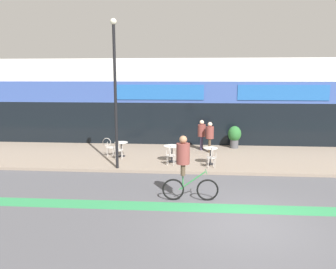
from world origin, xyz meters
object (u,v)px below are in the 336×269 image
cafe_chair_1_near (171,154)px  bistro_table_2 (210,153)px  lamp_post (115,86)px  pedestrian_near_end (210,134)px  cafe_chair_0_side (109,146)px  cafe_chair_0_near (119,149)px  pedestrian_far_end (202,132)px  cafe_chair_2_near (211,156)px  cyclist_0 (185,164)px  bistro_table_0 (121,146)px  bistro_table_1 (172,150)px  planter_pot (234,136)px

cafe_chair_1_near → bistro_table_2: bearing=-70.8°
lamp_post → pedestrian_near_end: lamp_post is taller
cafe_chair_0_side → lamp_post: bearing=-71.8°
cafe_chair_1_near → lamp_post: lamp_post is taller
cafe_chair_0_near → pedestrian_far_end: 4.63m
bistro_table_2 → cafe_chair_1_near: 1.78m
pedestrian_far_end → cafe_chair_2_near: bearing=103.5°
lamp_post → cyclist_0: bearing=-47.0°
cafe_chair_1_near → bistro_table_0: bearing=67.8°
pedestrian_far_end → cyclist_0: bearing=92.6°
cafe_chair_0_side → cafe_chair_1_near: 3.48m
bistro_table_1 → cafe_chair_0_near: bearing=174.3°
cafe_chair_0_side → cyclist_0: bearing=-58.9°
bistro_table_1 → cafe_chair_1_near: bearing=-91.0°
bistro_table_2 → cafe_chair_2_near: 0.63m
cyclist_0 → pedestrian_far_end: size_ratio=1.33×
cafe_chair_0_near → pedestrian_far_end: bearing=-65.4°
bistro_table_2 → planter_pot: planter_pot is taller
bistro_table_0 → cafe_chair_0_near: (0.01, -0.63, 0.02)m
cafe_chair_2_near → planter_pot: size_ratio=0.74×
bistro_table_1 → planter_pot: bearing=45.4°
cafe_chair_0_near → cafe_chair_2_near: same height
cafe_chair_0_side → lamp_post: lamp_post is taller
cafe_chair_1_near → cyclist_0: bearing=-160.5°
bistro_table_2 → planter_pot: bearing=67.5°
bistro_table_2 → pedestrian_near_end: pedestrian_near_end is taller
lamp_post → pedestrian_near_end: bearing=39.8°
bistro_table_1 → cafe_chair_1_near: size_ratio=0.84×
cafe_chair_1_near → cafe_chair_2_near: size_ratio=1.00×
bistro_table_1 → cafe_chair_1_near: 0.63m
pedestrian_near_end → lamp_post: bearing=44.8°
bistro_table_1 → pedestrian_near_end: size_ratio=0.48×
planter_pot → lamp_post: (-5.46, -4.51, 2.79)m
cafe_chair_0_near → cafe_chair_1_near: bearing=-116.0°
lamp_post → cyclist_0: size_ratio=2.88×
cafe_chair_0_near → bistro_table_2: bearing=-104.1°
cafe_chair_0_side → pedestrian_near_end: pedestrian_near_end is taller
cafe_chair_0_near → cafe_chair_1_near: (2.51, -0.88, 0.00)m
bistro_table_1 → bistro_table_0: bearing=160.9°
cafe_chair_0_near → lamp_post: size_ratio=0.15×
cafe_chair_1_near → lamp_post: 3.76m
cyclist_0 → lamp_post: bearing=130.4°
cafe_chair_0_near → cafe_chair_1_near: same height
bistro_table_0 → cafe_chair_0_near: size_ratio=0.78×
bistro_table_1 → planter_pot: size_ratio=0.62×
bistro_table_2 → cyclist_0: size_ratio=0.35×
lamp_post → cyclist_0: lamp_post is taller
cafe_chair_0_side → pedestrian_far_end: 4.92m
bistro_table_2 → planter_pot: 3.85m
planter_pot → pedestrian_near_end: pedestrian_near_end is taller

